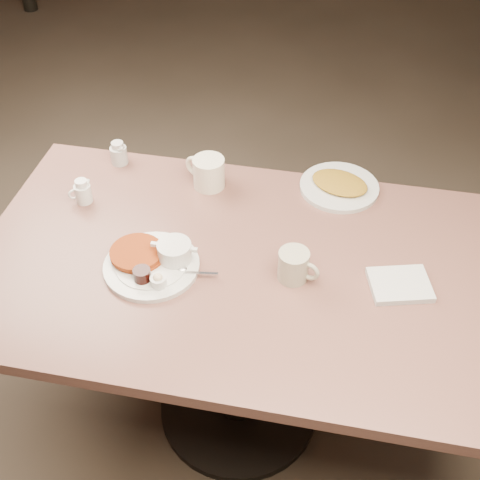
% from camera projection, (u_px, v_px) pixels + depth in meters
% --- Properties ---
extents(room, '(7.04, 8.04, 2.84)m').
position_uv_depth(room, '(238.00, 44.00, 1.30)').
color(room, '#4C3F33').
rests_on(room, ground).
extents(diner_table, '(1.50, 0.90, 0.75)m').
position_uv_depth(diner_table, '(239.00, 303.00, 1.86)').
color(diner_table, '#84564C').
rests_on(diner_table, ground).
extents(main_plate, '(0.32, 0.27, 0.07)m').
position_uv_depth(main_plate, '(154.00, 260.00, 1.72)').
color(main_plate, silver).
rests_on(main_plate, diner_table).
extents(coffee_mug_near, '(0.13, 0.11, 0.09)m').
position_uv_depth(coffee_mug_near, '(294.00, 265.00, 1.67)').
color(coffee_mug_near, '#B0AB94').
rests_on(coffee_mug_near, diner_table).
extents(napkin, '(0.19, 0.17, 0.02)m').
position_uv_depth(napkin, '(400.00, 285.00, 1.67)').
color(napkin, silver).
rests_on(napkin, diner_table).
extents(coffee_mug_far, '(0.15, 0.13, 0.10)m').
position_uv_depth(coffee_mug_far, '(208.00, 172.00, 1.97)').
color(coffee_mug_far, '#F2E9CE').
rests_on(coffee_mug_far, diner_table).
extents(creamer_left, '(0.07, 0.06, 0.08)m').
position_uv_depth(creamer_left, '(83.00, 192.00, 1.92)').
color(creamer_left, white).
rests_on(creamer_left, diner_table).
extents(creamer_right, '(0.07, 0.08, 0.08)m').
position_uv_depth(creamer_right, '(119.00, 153.00, 2.07)').
color(creamer_right, beige).
rests_on(creamer_right, diner_table).
extents(hash_plate, '(0.32, 0.32, 0.04)m').
position_uv_depth(hash_plate, '(339.00, 186.00, 1.98)').
color(hash_plate, beige).
rests_on(hash_plate, diner_table).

